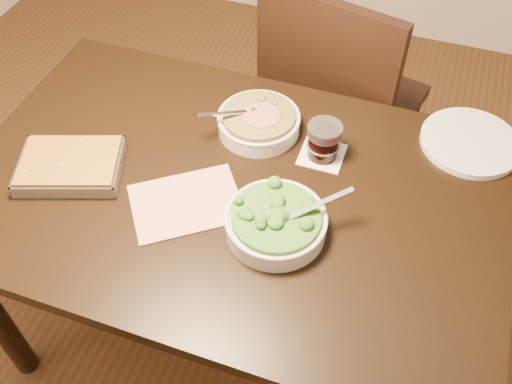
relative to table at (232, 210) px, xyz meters
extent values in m
plane|color=#452B13|center=(0.00, 0.00, -0.65)|extent=(4.00, 4.00, 0.00)
cube|color=black|center=(0.00, 0.00, 0.08)|extent=(1.40, 0.90, 0.04)
cube|color=black|center=(0.00, 0.00, 0.01)|extent=(1.26, 0.76, 0.08)
cylinder|color=black|center=(-0.62, 0.37, -0.30)|extent=(0.07, 0.07, 0.71)
cylinder|color=black|center=(0.62, 0.37, -0.30)|extent=(0.07, 0.07, 0.71)
cube|color=#B93D35|center=(-0.08, -0.09, 0.10)|extent=(0.33, 0.32, 0.01)
cube|color=white|center=(0.19, 0.19, 0.10)|extent=(0.12, 0.12, 0.00)
cylinder|color=silver|center=(0.00, 0.22, 0.12)|extent=(0.23, 0.23, 0.04)
torus|color=silver|center=(0.00, 0.22, 0.14)|extent=(0.23, 0.23, 0.01)
cylinder|color=#3C3010|center=(0.00, 0.22, 0.15)|extent=(0.20, 0.20, 0.02)
cube|color=silver|center=(-0.05, 0.18, 0.16)|extent=(0.11, 0.11, 0.05)
cylinder|color=maroon|center=(0.01, 0.22, 0.16)|extent=(0.10, 0.10, 0.00)
cylinder|color=silver|center=(0.15, -0.10, 0.12)|extent=(0.24, 0.24, 0.05)
torus|color=silver|center=(0.15, -0.10, 0.15)|extent=(0.24, 0.24, 0.01)
cylinder|color=#244F12|center=(0.15, -0.10, 0.15)|extent=(0.21, 0.21, 0.02)
cube|color=silver|center=(0.21, -0.05, 0.16)|extent=(0.13, 0.11, 0.05)
cube|color=silver|center=(-0.41, -0.09, 0.10)|extent=(0.31, 0.27, 0.01)
cube|color=#632C0E|center=(-0.41, -0.09, 0.12)|extent=(0.29, 0.25, 0.04)
cube|color=silver|center=(-0.44, 0.00, 0.12)|extent=(0.25, 0.09, 0.04)
cube|color=silver|center=(-0.38, -0.18, 0.12)|extent=(0.25, 0.09, 0.04)
cube|color=silver|center=(-0.29, -0.05, 0.12)|extent=(0.07, 0.18, 0.04)
cube|color=silver|center=(-0.53, -0.13, 0.12)|extent=(0.07, 0.18, 0.04)
cylinder|color=black|center=(0.19, 0.19, 0.14)|extent=(0.08, 0.08, 0.07)
cylinder|color=silver|center=(0.19, 0.19, 0.19)|extent=(0.09, 0.09, 0.03)
cylinder|color=silver|center=(0.56, 0.36, 0.10)|extent=(0.27, 0.27, 0.02)
cube|color=black|center=(0.16, 0.74, -0.17)|extent=(0.56, 0.56, 0.04)
cylinder|color=black|center=(0.40, 0.89, -0.43)|extent=(0.04, 0.04, 0.46)
cylinder|color=black|center=(0.31, 0.49, -0.43)|extent=(0.04, 0.04, 0.46)
cylinder|color=black|center=(0.01, 0.98, -0.43)|extent=(0.04, 0.04, 0.46)
cylinder|color=black|center=(-0.09, 0.59, -0.43)|extent=(0.04, 0.04, 0.46)
cube|color=black|center=(0.11, 0.53, 0.09)|extent=(0.47, 0.15, 0.50)
camera|label=1|loc=(0.38, -0.89, 1.19)|focal=40.00mm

